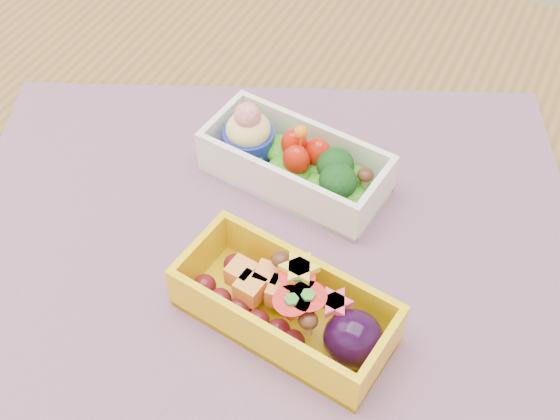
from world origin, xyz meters
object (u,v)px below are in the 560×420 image
at_px(placemat, 269,243).
at_px(bento_yellow, 289,307).
at_px(table, 302,287).
at_px(bento_white, 294,162).

distance_m(placemat, bento_yellow, 0.08).
height_order(placemat, bento_yellow, bento_yellow).
distance_m(table, bento_white, 0.13).
bearing_deg(table, bento_white, 127.37).
xyz_separation_m(table, placemat, (-0.02, -0.04, 0.10)).
distance_m(table, bento_yellow, 0.16).
bearing_deg(table, bento_yellow, -72.40).
distance_m(table, placemat, 0.11).
height_order(table, placemat, placemat).
height_order(table, bento_white, bento_white).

